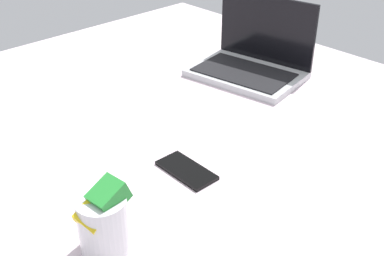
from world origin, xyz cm
name	(u,v)px	position (x,y,z in cm)	size (l,w,h in cm)	color
bed_mattress	(218,159)	(0.00, 0.00, 9.00)	(180.00, 140.00, 18.00)	silver
laptop	(252,61)	(-17.19, 32.47, 22.41)	(36.36, 28.16, 23.00)	#B7BABC
snack_cup	(103,221)	(14.32, -44.76, 24.13)	(9.02, 10.27, 14.23)	silver
cell_phone	(186,170)	(7.36, -18.36, 18.40)	(6.80, 14.00, 0.80)	black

